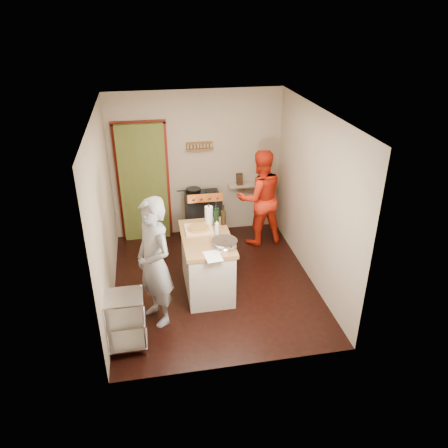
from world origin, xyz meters
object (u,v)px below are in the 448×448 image
(island, at_px, (207,261))
(person_stripe, at_px, (154,263))
(stove, at_px, (203,216))
(person_red, at_px, (260,198))
(wire_shelving, at_px, (125,320))

(island, bearing_deg, person_stripe, -143.26)
(stove, xyz_separation_m, person_stripe, (-0.92, -2.12, 0.44))
(person_stripe, bearing_deg, island, 98.35)
(island, distance_m, person_stripe, 1.04)
(island, bearing_deg, person_red, 48.90)
(wire_shelving, relative_size, person_red, 0.47)
(stove, relative_size, person_stripe, 0.56)
(stove, xyz_separation_m, wire_shelving, (-1.33, -2.62, -0.01))
(stove, distance_m, person_red, 1.07)
(wire_shelving, bearing_deg, stove, 63.15)
(wire_shelving, xyz_separation_m, person_stripe, (0.41, 0.50, 0.45))
(island, height_order, person_red, person_red)
(person_stripe, distance_m, person_red, 2.63)
(island, relative_size, person_red, 0.76)
(wire_shelving, xyz_separation_m, person_red, (2.28, 2.35, 0.41))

